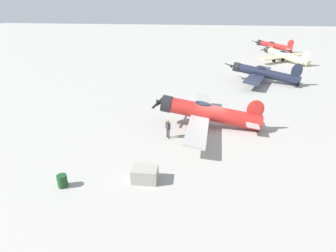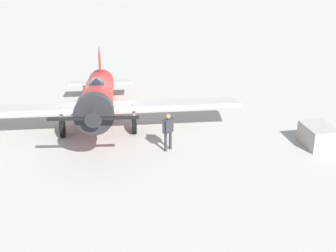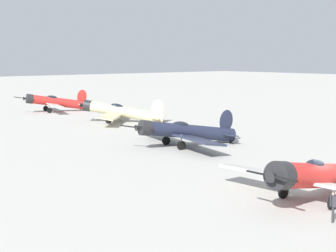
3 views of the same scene
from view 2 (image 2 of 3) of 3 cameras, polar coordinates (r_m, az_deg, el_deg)
The scene contains 4 objects.
ground_plane at distance 22.63m, azimuth -8.49°, elevation 0.53°, with size 400.00×400.00×0.00m, color #A8A59E.
airplane_foreground at distance 21.66m, azimuth -8.74°, elevation 3.57°, with size 13.16×9.82×2.98m.
ground_crew_mechanic at distance 19.03m, azimuth -0.00°, elevation -0.30°, with size 0.49×0.47×1.64m.
equipment_crate at distance 20.67m, azimuth 18.21°, elevation -1.19°, with size 1.36×1.73×0.92m.
Camera 2 is at (1.80, -20.97, 8.33)m, focal length 48.82 mm.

